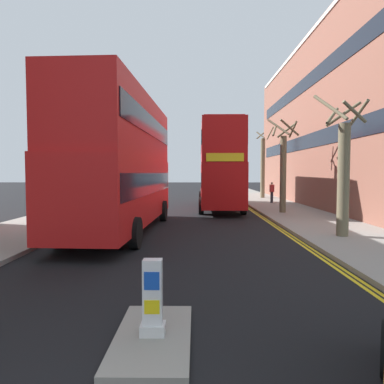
# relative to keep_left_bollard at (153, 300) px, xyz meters

# --- Properties ---
(sidewalk_right) EXTENTS (4.00, 80.00, 0.14)m
(sidewalk_right) POSITION_rel_keep_left_bollard_xyz_m (6.50, 12.16, -0.54)
(sidewalk_right) COLOR gray
(sidewalk_right) RESTS_ON ground
(sidewalk_left) EXTENTS (4.00, 80.00, 0.14)m
(sidewalk_left) POSITION_rel_keep_left_bollard_xyz_m (-6.50, 12.16, -0.54)
(sidewalk_left) COLOR gray
(sidewalk_left) RESTS_ON ground
(kerb_line_outer) EXTENTS (0.10, 56.00, 0.01)m
(kerb_line_outer) POSITION_rel_keep_left_bollard_xyz_m (4.40, 10.16, -0.60)
(kerb_line_outer) COLOR yellow
(kerb_line_outer) RESTS_ON ground
(kerb_line_inner) EXTENTS (0.10, 56.00, 0.01)m
(kerb_line_inner) POSITION_rel_keep_left_bollard_xyz_m (4.24, 10.16, -0.60)
(kerb_line_inner) COLOR yellow
(kerb_line_inner) RESTS_ON ground
(traffic_island) EXTENTS (1.10, 2.20, 0.10)m
(traffic_island) POSITION_rel_keep_left_bollard_xyz_m (0.00, 0.00, -0.56)
(traffic_island) COLOR gray
(traffic_island) RESTS_ON ground
(keep_left_bollard) EXTENTS (0.36, 0.28, 1.11)m
(keep_left_bollard) POSITION_rel_keep_left_bollard_xyz_m (0.00, 0.00, 0.00)
(keep_left_bollard) COLOR silver
(keep_left_bollard) RESTS_ON traffic_island
(double_decker_bus_away) EXTENTS (3.14, 10.90, 5.64)m
(double_decker_bus_away) POSITION_rel_keep_left_bollard_xyz_m (-2.42, 9.66, 2.42)
(double_decker_bus_away) COLOR red
(double_decker_bus_away) RESTS_ON ground
(double_decker_bus_oncoming) EXTENTS (2.89, 10.84, 5.64)m
(double_decker_bus_oncoming) POSITION_rel_keep_left_bollard_xyz_m (2.25, 19.14, 2.42)
(double_decker_bus_oncoming) COLOR #B20F0F
(double_decker_bus_oncoming) RESTS_ON ground
(pedestrian_far) EXTENTS (0.34, 0.22, 1.62)m
(pedestrian_far) POSITION_rel_keep_left_bollard_xyz_m (6.54, 22.31, 0.38)
(pedestrian_far) COLOR #2D2D38
(pedestrian_far) RESTS_ON sidewalk_right
(street_tree_near) EXTENTS (1.54, 1.51, 6.54)m
(street_tree_near) POSITION_rel_keep_left_bollard_xyz_m (6.91, 28.06, 2.47)
(street_tree_near) COLOR #6B6047
(street_tree_near) RESTS_ON sidewalk_right
(street_tree_mid) EXTENTS (1.86, 1.87, 5.21)m
(street_tree_mid) POSITION_rel_keep_left_bollard_xyz_m (6.03, 7.93, 1.88)
(street_tree_mid) COLOR #6B6047
(street_tree_mid) RESTS_ON sidewalk_right
(street_tree_far) EXTENTS (1.80, 1.76, 5.44)m
(street_tree_far) POSITION_rel_keep_left_bollard_xyz_m (5.76, 15.73, 2.14)
(street_tree_far) COLOR #6B6047
(street_tree_far) RESTS_ON sidewalk_right
(townhouse_terrace_right) EXTENTS (10.08, 28.00, 12.28)m
(townhouse_terrace_right) POSITION_rel_keep_left_bollard_xyz_m (13.50, 22.02, 5.53)
(townhouse_terrace_right) COLOR brown
(townhouse_terrace_right) RESTS_ON ground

